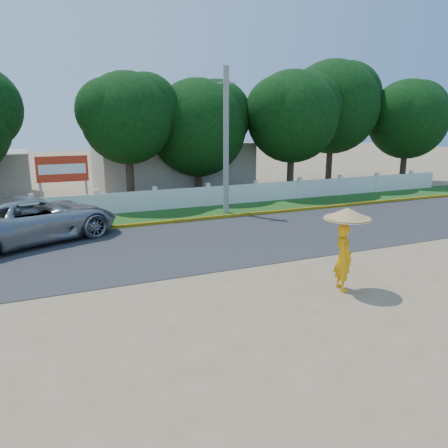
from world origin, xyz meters
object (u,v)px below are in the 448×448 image
monk_with_parasol (345,237)px  vehicle (33,219)px  utility_pole (226,142)px  billboard (63,172)px

monk_with_parasol → vehicle: bearing=131.8°
utility_pole → vehicle: (-9.14, -1.86, -2.70)m
vehicle → billboard: billboard is taller
monk_with_parasol → billboard: billboard is taller
vehicle → utility_pole: bearing=-101.2°
billboard → vehicle: bearing=-106.8°
billboard → monk_with_parasol: bearing=-65.1°
utility_pole → vehicle: utility_pole is taller
utility_pole → billboard: utility_pole is taller
billboard → utility_pole: bearing=-22.7°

